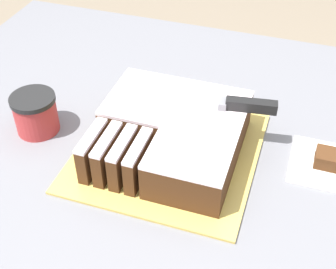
{
  "coord_description": "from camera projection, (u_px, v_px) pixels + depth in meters",
  "views": [
    {
      "loc": [
        0.16,
        -0.67,
        1.53
      ],
      "look_at": [
        -0.06,
        0.0,
        0.93
      ],
      "focal_mm": 50.0,
      "sensor_mm": 36.0,
      "label": 1
    }
  ],
  "objects": [
    {
      "name": "knife",
      "position": [
        231.0,
        104.0,
        0.92
      ],
      "size": [
        0.3,
        0.07,
        0.02
      ],
      "rotation": [
        0.0,
        0.0,
        3.29
      ],
      "color": "silver",
      "rests_on": "cake"
    },
    {
      "name": "brownie",
      "position": [
        327.0,
        158.0,
        0.91
      ],
      "size": [
        0.05,
        0.05,
        0.03
      ],
      "color": "#472814",
      "rests_on": "paper_napkin"
    },
    {
      "name": "cake_board",
      "position": [
        168.0,
        151.0,
        0.95
      ],
      "size": [
        0.36,
        0.36,
        0.01
      ],
      "color": "gold",
      "rests_on": "countertop"
    },
    {
      "name": "coffee_cup",
      "position": [
        36.0,
        113.0,
        0.98
      ],
      "size": [
        0.09,
        0.09,
        0.09
      ],
      "color": "#B23333",
      "rests_on": "countertop"
    },
    {
      "name": "paper_napkin",
      "position": [
        325.0,
        165.0,
        0.92
      ],
      "size": [
        0.14,
        0.14,
        0.01
      ],
      "color": "white",
      "rests_on": "countertop"
    },
    {
      "name": "cake",
      "position": [
        172.0,
        133.0,
        0.93
      ],
      "size": [
        0.28,
        0.28,
        0.08
      ],
      "color": "#472814",
      "rests_on": "cake_board"
    }
  ]
}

